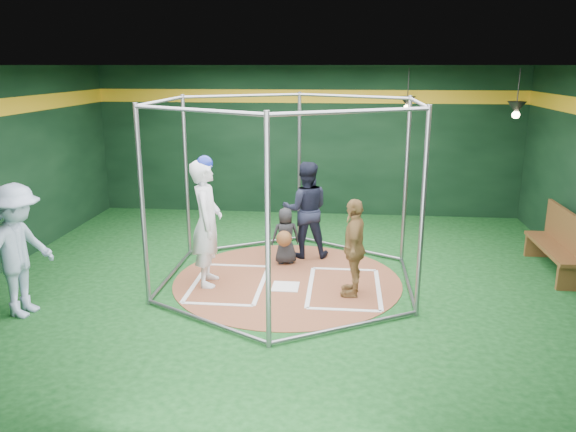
# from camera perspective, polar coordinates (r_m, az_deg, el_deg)

# --- Properties ---
(room_shell) EXTENTS (10.10, 9.10, 3.53)m
(room_shell) POSITION_cam_1_polar(r_m,az_deg,el_deg) (8.99, -0.06, 3.88)
(room_shell) COLOR #0D3913
(room_shell) RESTS_ON ground
(clay_disc) EXTENTS (3.80, 3.80, 0.01)m
(clay_disc) POSITION_cam_1_polar(r_m,az_deg,el_deg) (9.48, -0.06, -6.56)
(clay_disc) COLOR brown
(clay_disc) RESTS_ON ground
(home_plate) EXTENTS (0.43, 0.43, 0.01)m
(home_plate) POSITION_cam_1_polar(r_m,az_deg,el_deg) (9.19, -0.26, -7.17)
(home_plate) COLOR white
(home_plate) RESTS_ON clay_disc
(batter_box_left) EXTENTS (1.17, 1.77, 0.01)m
(batter_box_left) POSITION_cam_1_polar(r_m,az_deg,el_deg) (9.38, -6.04, -6.80)
(batter_box_left) COLOR white
(batter_box_left) RESTS_ON clay_disc
(batter_box_right) EXTENTS (1.17, 1.77, 0.01)m
(batter_box_right) POSITION_cam_1_polar(r_m,az_deg,el_deg) (9.20, 5.72, -7.26)
(batter_box_right) COLOR white
(batter_box_right) RESTS_ON clay_disc
(batting_cage) EXTENTS (4.05, 4.67, 3.00)m
(batting_cage) POSITION_cam_1_polar(r_m,az_deg,el_deg) (9.03, -0.06, 2.29)
(batting_cage) COLOR gray
(batting_cage) RESTS_ON ground
(pendant_lamp_near) EXTENTS (0.34, 0.34, 0.90)m
(pendant_lamp_near) POSITION_cam_1_polar(r_m,az_deg,el_deg) (12.45, 12.03, 11.27)
(pendant_lamp_near) COLOR black
(pendant_lamp_near) RESTS_ON room_shell
(pendant_lamp_far) EXTENTS (0.34, 0.34, 0.90)m
(pendant_lamp_far) POSITION_cam_1_polar(r_m,az_deg,el_deg) (11.22, 22.20, 10.11)
(pendant_lamp_far) COLOR black
(pendant_lamp_far) RESTS_ON room_shell
(batter_figure) EXTENTS (0.58, 0.80, 2.13)m
(batter_figure) POSITION_cam_1_polar(r_m,az_deg,el_deg) (9.11, -8.25, -0.60)
(batter_figure) COLOR white
(batter_figure) RESTS_ON clay_disc
(visitor_leopard) EXTENTS (0.44, 0.93, 1.54)m
(visitor_leopard) POSITION_cam_1_polar(r_m,az_deg,el_deg) (8.72, 6.72, -3.18)
(visitor_leopard) COLOR tan
(visitor_leopard) RESTS_ON clay_disc
(catcher_figure) EXTENTS (0.58, 0.62, 1.03)m
(catcher_figure) POSITION_cam_1_polar(r_m,az_deg,el_deg) (10.08, -0.27, -2.05)
(catcher_figure) COLOR black
(catcher_figure) RESTS_ON clay_disc
(umpire) EXTENTS (0.94, 0.77, 1.80)m
(umpire) POSITION_cam_1_polar(r_m,az_deg,el_deg) (10.39, 1.81, 0.65)
(umpire) COLOR black
(umpire) RESTS_ON clay_disc
(bystander_blue) EXTENTS (0.91, 1.35, 1.93)m
(bystander_blue) POSITION_cam_1_polar(r_m,az_deg,el_deg) (8.81, -25.71, -3.20)
(bystander_blue) COLOR #A5BADB
(bystander_blue) RESTS_ON ground
(dugout_bench) EXTENTS (0.44, 1.88, 1.10)m
(dugout_bench) POSITION_cam_1_polar(r_m,az_deg,el_deg) (10.75, 25.89, -2.34)
(dugout_bench) COLOR brown
(dugout_bench) RESTS_ON ground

